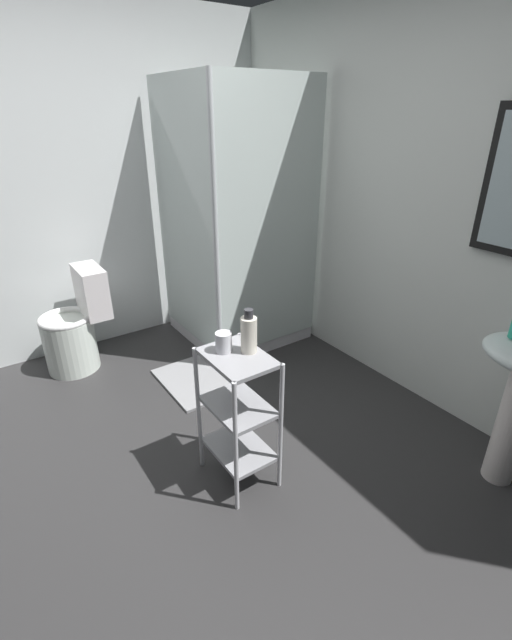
% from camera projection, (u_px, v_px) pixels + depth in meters
% --- Properties ---
extents(ground_plane, '(4.20, 4.20, 0.02)m').
position_uv_depth(ground_plane, '(161.00, 490.00, 2.28)').
color(ground_plane, '#2E2D2E').
extents(wall_back, '(4.20, 0.14, 2.50)m').
position_uv_depth(wall_back, '(425.00, 205.00, 2.67)').
color(wall_back, white).
rests_on(wall_back, ground_plane).
extents(wall_left, '(0.10, 4.20, 2.50)m').
position_uv_depth(wall_left, '(37.00, 192.00, 3.10)').
color(wall_left, silver).
rests_on(wall_left, ground_plane).
extents(shower_stall, '(0.92, 0.92, 2.00)m').
position_uv_depth(shower_stall, '(234.00, 288.00, 3.58)').
color(shower_stall, white).
rests_on(shower_stall, ground_plane).
extents(toilet, '(0.37, 0.49, 0.76)m').
position_uv_depth(toilet, '(75.00, 329.00, 3.23)').
color(toilet, white).
rests_on(toilet, ground_plane).
extents(storage_cart, '(0.38, 0.28, 0.74)m').
position_uv_depth(storage_cart, '(238.00, 409.00, 2.18)').
color(storage_cart, silver).
rests_on(storage_cart, ground_plane).
extents(lotion_bottle_white, '(0.08, 0.08, 0.22)m').
position_uv_depth(lotion_bottle_white, '(249.00, 334.00, 2.04)').
color(lotion_bottle_white, white).
rests_on(lotion_bottle_white, storage_cart).
extents(rinse_cup, '(0.08, 0.08, 0.10)m').
position_uv_depth(rinse_cup, '(224.00, 342.00, 2.06)').
color(rinse_cup, silver).
rests_on(rinse_cup, storage_cart).
extents(bath_mat, '(0.60, 0.40, 0.02)m').
position_uv_depth(bath_mat, '(193.00, 381.00, 3.16)').
color(bath_mat, gray).
rests_on(bath_mat, ground_plane).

